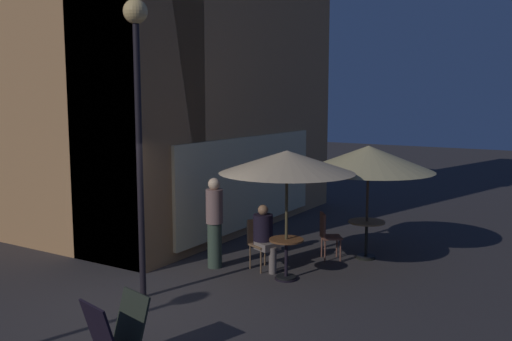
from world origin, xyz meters
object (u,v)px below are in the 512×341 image
(patio_umbrella_0, at_px, (368,159))
(patron_seated_0, at_px, (265,233))
(menu_sandwich_board, at_px, (116,333))
(cafe_table_0, at_px, (366,231))
(cafe_chair_1, at_px, (260,239))
(cafe_table_1, at_px, (286,253))
(patron_standing_1, at_px, (214,222))
(cafe_chair_0, at_px, (327,232))
(patio_umbrella_1, at_px, (287,162))
(street_lamp_near_corner, at_px, (137,81))

(patio_umbrella_0, bearing_deg, patron_seated_0, 142.07)
(menu_sandwich_board, bearing_deg, cafe_table_0, 5.01)
(menu_sandwich_board, xyz_separation_m, cafe_chair_1, (4.25, 0.57, 0.12))
(cafe_table_1, xyz_separation_m, patron_standing_1, (-0.09, 1.49, 0.39))
(cafe_chair_1, relative_size, patron_seated_0, 0.76)
(cafe_chair_0, bearing_deg, patio_umbrella_1, -130.78)
(cafe_table_0, height_order, patio_umbrella_1, patio_umbrella_1)
(patio_umbrella_0, relative_size, cafe_chair_1, 2.74)
(street_lamp_near_corner, bearing_deg, patron_seated_0, -23.28)
(cafe_table_1, distance_m, patron_standing_1, 1.55)
(cafe_chair_1, bearing_deg, cafe_chair_0, 78.00)
(street_lamp_near_corner, xyz_separation_m, cafe_table_0, (3.96, -2.31, -2.91))
(cafe_chair_0, bearing_deg, patio_umbrella_0, 0.00)
(patio_umbrella_0, relative_size, patron_standing_1, 1.50)
(menu_sandwich_board, distance_m, patio_umbrella_0, 6.20)
(cafe_table_1, distance_m, patron_seated_0, 0.68)
(cafe_chair_0, height_order, patron_seated_0, patron_seated_0)
(cafe_chair_1, height_order, patron_seated_0, patron_seated_0)
(cafe_table_1, bearing_deg, cafe_chair_1, 66.99)
(cafe_chair_0, xyz_separation_m, patron_standing_1, (-1.59, 1.60, 0.32))
(menu_sandwich_board, bearing_deg, patron_seated_0, 19.68)
(menu_sandwich_board, relative_size, cafe_chair_0, 0.92)
(patron_standing_1, bearing_deg, cafe_chair_1, 53.48)
(patio_umbrella_0, bearing_deg, cafe_table_1, 159.25)
(cafe_table_1, bearing_deg, patron_standing_1, 93.38)
(cafe_table_1, xyz_separation_m, patron_seated_0, (0.25, 0.60, 0.22))
(patio_umbrella_0, relative_size, patio_umbrella_1, 1.08)
(menu_sandwich_board, bearing_deg, patio_umbrella_1, 11.43)
(patron_seated_0, bearing_deg, cafe_table_1, -0.00)
(patio_umbrella_0, height_order, cafe_chair_1, patio_umbrella_0)
(patron_standing_1, bearing_deg, street_lamp_near_corner, -66.01)
(patio_umbrella_0, height_order, patron_seated_0, patio_umbrella_0)
(patio_umbrella_0, height_order, patio_umbrella_1, patio_umbrella_1)
(cafe_table_0, relative_size, cafe_table_1, 1.04)
(street_lamp_near_corner, height_order, patio_umbrella_0, street_lamp_near_corner)
(menu_sandwich_board, distance_m, cafe_chair_0, 5.45)
(street_lamp_near_corner, bearing_deg, patron_standing_1, -2.01)
(cafe_table_0, height_order, cafe_table_1, cafe_table_0)
(menu_sandwich_board, height_order, patio_umbrella_0, patio_umbrella_0)
(street_lamp_near_corner, xyz_separation_m, cafe_chair_1, (2.29, -0.83, -2.90))
(cafe_table_0, distance_m, patio_umbrella_0, 1.46)
(cafe_chair_1, height_order, patron_standing_1, patron_standing_1)
(cafe_chair_0, distance_m, cafe_chair_1, 1.45)
(cafe_chair_0, relative_size, patron_seated_0, 0.76)
(menu_sandwich_board, bearing_deg, cafe_table_1, 11.43)
(menu_sandwich_board, height_order, cafe_chair_0, cafe_chair_0)
(street_lamp_near_corner, bearing_deg, cafe_table_1, -38.16)
(cafe_table_1, xyz_separation_m, cafe_chair_0, (1.50, -0.10, 0.07))
(cafe_table_1, height_order, cafe_chair_0, cafe_chair_0)
(cafe_chair_1, xyz_separation_m, patron_seated_0, (-0.06, -0.13, 0.13))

